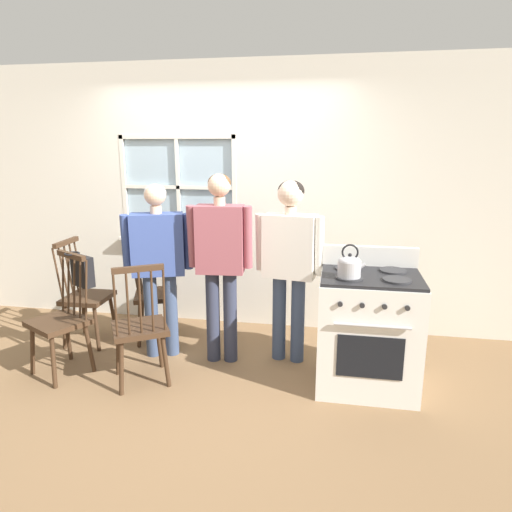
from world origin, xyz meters
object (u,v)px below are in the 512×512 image
(kettle, at_px, (350,266))
(handbag, at_px, (82,271))
(person_adult_right, at_px, (290,253))
(potted_plant, at_px, (172,232))
(chair_near_wall, at_px, (154,294))
(chair_near_stove, at_px, (140,329))
(chair_by_window, at_px, (61,321))
(person_elderly_left, at_px, (158,255))
(stove, at_px, (368,330))
(chair_center_cluster, at_px, (86,297))
(person_teen_center, at_px, (220,252))

(kettle, height_order, handbag, kettle)
(person_adult_right, bearing_deg, potted_plant, 160.29)
(chair_near_wall, distance_m, chair_near_stove, 0.87)
(chair_near_wall, relative_size, chair_near_stove, 1.00)
(chair_by_window, relative_size, potted_plant, 3.69)
(person_elderly_left, xyz_separation_m, stove, (1.81, -0.23, -0.47))
(chair_near_stove, xyz_separation_m, person_adult_right, (1.12, 0.61, 0.53))
(person_adult_right, xyz_separation_m, handbag, (-1.73, -0.37, -0.14))
(stove, bearing_deg, chair_near_wall, 164.44)
(person_elderly_left, relative_size, kettle, 6.33)
(stove, height_order, kettle, kettle)
(chair_near_stove, height_order, person_adult_right, person_adult_right)
(chair_center_cluster, bearing_deg, person_elderly_left, -100.53)
(chair_near_stove, xyz_separation_m, person_elderly_left, (-0.02, 0.51, 0.48))
(chair_by_window, relative_size, kettle, 4.12)
(chair_by_window, height_order, chair_center_cluster, same)
(chair_near_wall, xyz_separation_m, potted_plant, (0.02, 0.50, 0.53))
(chair_center_cluster, bearing_deg, person_adult_right, -91.97)
(kettle, bearing_deg, person_adult_right, 136.26)
(person_teen_center, relative_size, person_adult_right, 1.03)
(chair_near_wall, distance_m, person_elderly_left, 0.62)
(stove, relative_size, kettle, 4.39)
(person_elderly_left, relative_size, handbag, 5.09)
(chair_near_stove, distance_m, person_teen_center, 0.91)
(chair_near_stove, distance_m, potted_plant, 1.45)
(person_teen_center, bearing_deg, potted_plant, 126.78)
(handbag, bearing_deg, person_adult_right, 12.06)
(person_elderly_left, relative_size, person_teen_center, 0.94)
(chair_center_cluster, height_order, potted_plant, potted_plant)
(person_teen_center, xyz_separation_m, handbag, (-1.15, -0.25, -0.15))
(chair_near_stove, relative_size, person_teen_center, 0.61)
(person_teen_center, distance_m, stove, 1.37)
(person_elderly_left, distance_m, kettle, 1.68)
(chair_near_wall, distance_m, chair_center_cluster, 0.65)
(potted_plant, distance_m, handbag, 1.17)
(chair_center_cluster, bearing_deg, stove, -99.15)
(chair_near_stove, bearing_deg, chair_center_cluster, -67.82)
(person_elderly_left, relative_size, person_adult_right, 0.98)
(chair_near_wall, distance_m, handbag, 0.80)
(chair_by_window, relative_size, person_teen_center, 0.61)
(chair_by_window, distance_m, person_adult_right, 2.00)
(chair_by_window, height_order, chair_near_wall, same)
(person_adult_right, bearing_deg, stove, -18.41)
(chair_near_stove, distance_m, kettle, 1.72)
(chair_near_stove, distance_m, person_adult_right, 1.38)
(person_elderly_left, bearing_deg, person_adult_right, -13.11)
(stove, bearing_deg, person_elderly_left, 172.67)
(stove, distance_m, handbag, 2.42)
(chair_near_stove, bearing_deg, person_teen_center, -168.29)
(chair_by_window, distance_m, person_teen_center, 1.44)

